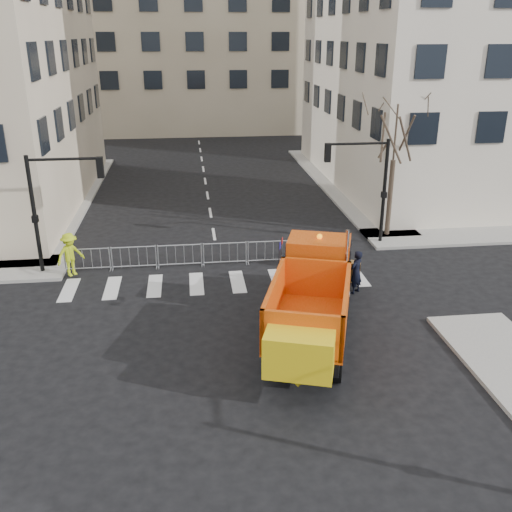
{
  "coord_description": "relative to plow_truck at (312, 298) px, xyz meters",
  "views": [
    {
      "loc": [
        -1.28,
        -17.33,
        10.19
      ],
      "look_at": [
        1.15,
        2.5,
        2.36
      ],
      "focal_mm": 40.0,
      "sensor_mm": 36.0,
      "label": 1
    }
  ],
  "objects": [
    {
      "name": "crowd_barriers",
      "position": [
        -3.57,
        7.51,
        -1.12
      ],
      "size": [
        12.6,
        0.6,
        1.1
      ],
      "primitive_type": null,
      "color": "#9EA0A5",
      "rests_on": "ground"
    },
    {
      "name": "ground",
      "position": [
        -2.82,
        -0.09,
        -1.67
      ],
      "size": [
        120.0,
        120.0,
        0.0
      ],
      "primitive_type": "plane",
      "color": "black",
      "rests_on": "ground"
    },
    {
      "name": "cop_a",
      "position": [
        2.68,
        3.7,
        -0.74
      ],
      "size": [
        0.81,
        0.78,
        1.86
      ],
      "primitive_type": "imported",
      "rotation": [
        0.0,
        0.0,
        3.86
      ],
      "color": "black",
      "rests_on": "ground"
    },
    {
      "name": "cop_b",
      "position": [
        0.23,
        4.88,
        -0.85
      ],
      "size": [
        0.95,
        0.84,
        1.64
      ],
      "primitive_type": "imported",
      "rotation": [
        0.0,
        0.0,
        2.81
      ],
      "color": "black",
      "rests_on": "ground"
    },
    {
      "name": "worker",
      "position": [
        -9.37,
        6.71,
        -0.54
      ],
      "size": [
        1.44,
        1.36,
        1.96
      ],
      "primitive_type": "imported",
      "rotation": [
        0.0,
        0.0,
        0.68
      ],
      "color": "#B2CA17",
      "rests_on": "sidewalk_back"
    },
    {
      "name": "traffic_light_left",
      "position": [
        -10.82,
        7.41,
        1.03
      ],
      "size": [
        0.18,
        0.18,
        5.4
      ],
      "primitive_type": "cylinder",
      "color": "black",
      "rests_on": "ground"
    },
    {
      "name": "plow_truck",
      "position": [
        0.0,
        0.0,
        0.0
      ],
      "size": [
        5.43,
        10.0,
        3.76
      ],
      "rotation": [
        0.0,
        0.0,
        1.26
      ],
      "color": "black",
      "rests_on": "ground"
    },
    {
      "name": "newspaper_box",
      "position": [
        1.62,
        6.42,
        -0.97
      ],
      "size": [
        0.47,
        0.42,
        1.1
      ],
      "primitive_type": "cube",
      "rotation": [
        0.0,
        0.0,
        0.04
      ],
      "color": "#A30C14",
      "rests_on": "sidewalk_back"
    },
    {
      "name": "street_tree",
      "position": [
        6.38,
        10.41,
        2.08
      ],
      "size": [
        3.0,
        3.0,
        7.5
      ],
      "primitive_type": null,
      "color": "#382B21",
      "rests_on": "ground"
    },
    {
      "name": "building_far",
      "position": [
        -2.82,
        51.91,
        10.33
      ],
      "size": [
        30.0,
        18.0,
        24.0
      ],
      "primitive_type": "cube",
      "color": "tan",
      "rests_on": "ground"
    },
    {
      "name": "cop_c",
      "position": [
        2.18,
        3.51,
        -0.73
      ],
      "size": [
        0.99,
        1.17,
        1.87
      ],
      "primitive_type": "imported",
      "rotation": [
        0.0,
        0.0,
        4.13
      ],
      "color": "black",
      "rests_on": "ground"
    },
    {
      "name": "sidewalk_back",
      "position": [
        -2.82,
        8.41,
        -1.59
      ],
      "size": [
        64.0,
        5.0,
        0.15
      ],
      "primitive_type": "cube",
      "color": "gray",
      "rests_on": "ground"
    },
    {
      "name": "traffic_light_right",
      "position": [
        5.68,
        9.41,
        1.03
      ],
      "size": [
        0.18,
        0.18,
        5.4
      ],
      "primitive_type": "cylinder",
      "color": "black",
      "rests_on": "ground"
    }
  ]
}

